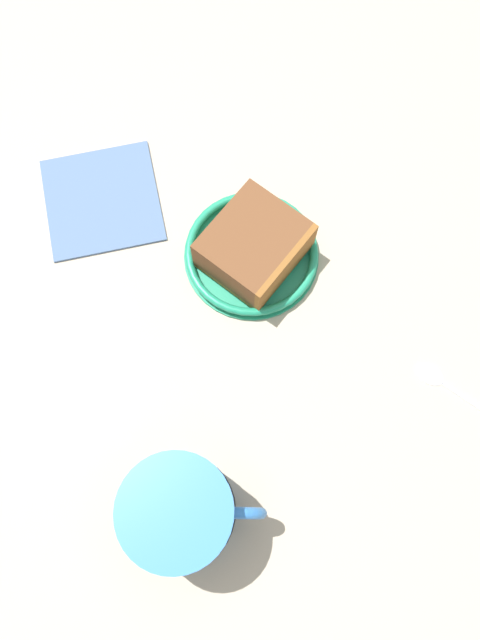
{
  "coord_description": "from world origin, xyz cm",
  "views": [
    {
      "loc": [
        10.33,
        -11.48,
        59.28
      ],
      "look_at": [
        -3.5,
        -1.42,
        3.0
      ],
      "focal_mm": 34.3,
      "sensor_mm": 36.0,
      "label": 1
    }
  ],
  "objects_px": {
    "teaspoon": "(449,385)",
    "folded_napkin": "(102,199)",
    "cake_slice": "(254,246)",
    "tea_mug": "(181,511)",
    "small_plate": "(251,254)"
  },
  "relations": [
    {
      "from": "cake_slice",
      "to": "tea_mug",
      "type": "height_order",
      "value": "tea_mug"
    },
    {
      "from": "tea_mug",
      "to": "folded_napkin",
      "type": "relative_size",
      "value": 0.89
    },
    {
      "from": "tea_mug",
      "to": "teaspoon",
      "type": "xyz_separation_m",
      "value": [
        0.05,
        0.27,
        -0.05
      ]
    },
    {
      "from": "cake_slice",
      "to": "tea_mug",
      "type": "bearing_deg",
      "value": -50.19
    },
    {
      "from": "cake_slice",
      "to": "teaspoon",
      "type": "xyz_separation_m",
      "value": [
        0.22,
        0.07,
        -0.03
      ]
    },
    {
      "from": "teaspoon",
      "to": "folded_napkin",
      "type": "relative_size",
      "value": 0.99
    },
    {
      "from": "teaspoon",
      "to": "folded_napkin",
      "type": "bearing_deg",
      "value": -155.91
    },
    {
      "from": "cake_slice",
      "to": "tea_mug",
      "type": "xyz_separation_m",
      "value": [
        0.17,
        -0.2,
        0.02
      ]
    },
    {
      "from": "small_plate",
      "to": "teaspoon",
      "type": "bearing_deg",
      "value": 18.4
    },
    {
      "from": "folded_napkin",
      "to": "teaspoon",
      "type": "bearing_deg",
      "value": 24.09
    },
    {
      "from": "cake_slice",
      "to": "teaspoon",
      "type": "height_order",
      "value": "cake_slice"
    },
    {
      "from": "cake_slice",
      "to": "small_plate",
      "type": "bearing_deg",
      "value": -164.19
    },
    {
      "from": "tea_mug",
      "to": "teaspoon",
      "type": "height_order",
      "value": "tea_mug"
    },
    {
      "from": "small_plate",
      "to": "cake_slice",
      "type": "distance_m",
      "value": 0.02
    },
    {
      "from": "small_plate",
      "to": "cake_slice",
      "type": "xyz_separation_m",
      "value": [
        0.0,
        0.0,
        0.02
      ]
    }
  ]
}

